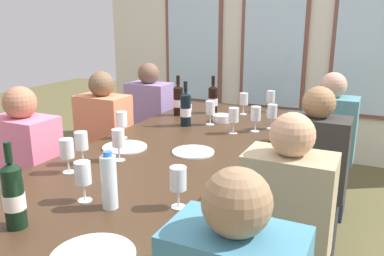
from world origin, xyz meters
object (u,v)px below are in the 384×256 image
(white_plate_1, at_px, (125,147))
(wine_glass_5, at_px, (210,109))
(wine_bottle_3, at_px, (213,99))
(tasting_bowl_1, at_px, (184,107))
(wine_bottle_1, at_px, (186,109))
(seated_person_2, at_px, (105,147))
(wine_glass_7, at_px, (122,120))
(wine_glass_10, at_px, (256,114))
(tasting_bowl_0, at_px, (222,118))
(seated_person_3, at_px, (312,182))
(seated_person_6, at_px, (29,182))
(water_bottle, at_px, (109,182))
(wine_glass_8, at_px, (272,113))
(wine_bottle_0, at_px, (14,195))
(wine_glass_2, at_px, (244,100))
(dining_table, at_px, (171,158))
(wine_glass_6, at_px, (234,116))
(wine_glass_9, at_px, (83,174))
(wine_glass_3, at_px, (118,139))
(white_plate_2, at_px, (193,152))
(wine_glass_11, at_px, (178,180))
(wine_glass_4, at_px, (67,149))
(wine_glass_0, at_px, (81,143))
(seated_person_0, at_px, (150,127))
(wine_glass_1, at_px, (271,98))
(wine_bottle_2, at_px, (178,100))
(seated_person_1, at_px, (327,149))

(white_plate_1, relative_size, wine_glass_5, 1.51)
(wine_bottle_3, height_order, tasting_bowl_1, wine_bottle_3)
(wine_bottle_1, distance_m, seated_person_2, 0.72)
(wine_glass_7, relative_size, wine_glass_10, 1.00)
(tasting_bowl_0, bearing_deg, seated_person_3, -25.58)
(wine_glass_7, distance_m, seated_person_6, 0.67)
(water_bottle, xyz_separation_m, wine_glass_8, (0.28, 1.45, 0.00))
(wine_glass_5, bearing_deg, wine_bottle_0, -92.36)
(wine_glass_8, bearing_deg, wine_glass_2, 133.67)
(white_plate_1, height_order, wine_glass_7, wine_glass_7)
(dining_table, bearing_deg, wine_glass_10, 58.07)
(seated_person_3, bearing_deg, wine_glass_6, 170.49)
(wine_glass_9, bearing_deg, wine_glass_3, 108.99)
(white_plate_2, distance_m, wine_glass_7, 0.55)
(wine_glass_2, relative_size, wine_glass_6, 1.00)
(white_plate_1, distance_m, wine_glass_5, 0.76)
(wine_glass_11, distance_m, seated_person_3, 1.14)
(wine_glass_4, bearing_deg, wine_bottle_1, 83.31)
(wine_bottle_1, xyz_separation_m, wine_glass_2, (0.26, 0.51, -0.01))
(wine_glass_0, xyz_separation_m, wine_glass_5, (0.29, 1.03, 0.00))
(tasting_bowl_1, height_order, seated_person_0, seated_person_0)
(wine_glass_1, distance_m, seated_person_6, 1.92)
(wine_bottle_1, bearing_deg, wine_glass_5, 33.58)
(dining_table, height_order, white_plate_1, white_plate_1)
(water_bottle, distance_m, wine_glass_10, 1.35)
(wine_bottle_3, distance_m, seated_person_2, 0.93)
(wine_glass_5, relative_size, seated_person_6, 0.16)
(wine_glass_0, bearing_deg, wine_glass_9, -48.42)
(wine_glass_3, height_order, wine_glass_9, same)
(wine_glass_2, bearing_deg, seated_person_3, -44.13)
(water_bottle, xyz_separation_m, wine_glass_3, (-0.30, 0.47, 0.01))
(white_plate_2, height_order, wine_glass_7, wine_glass_7)
(tasting_bowl_1, bearing_deg, wine_glass_9, -77.15)
(wine_glass_10, relative_size, wine_glass_11, 1.00)
(wine_bottle_1, bearing_deg, wine_bottle_0, -87.01)
(wine_bottle_3, height_order, wine_glass_4, wine_bottle_3)
(wine_glass_3, bearing_deg, wine_glass_1, 73.95)
(wine_bottle_3, distance_m, wine_glass_9, 1.73)
(wine_glass_9, xyz_separation_m, seated_person_2, (-0.79, 1.14, -0.34))
(wine_bottle_2, xyz_separation_m, wine_bottle_3, (0.22, 0.19, -0.01))
(seated_person_0, bearing_deg, wine_glass_9, -66.35)
(wine_bottle_3, bearing_deg, seated_person_1, 6.15)
(seated_person_2, bearing_deg, wine_glass_3, -46.91)
(wine_glass_1, height_order, seated_person_1, seated_person_1)
(wine_bottle_0, bearing_deg, water_bottle, 51.88)
(wine_glass_4, bearing_deg, seated_person_2, 118.57)
(wine_bottle_1, distance_m, wine_bottle_3, 0.46)
(wine_glass_3, height_order, seated_person_2, seated_person_2)
(wine_glass_4, distance_m, wine_glass_7, 0.61)
(tasting_bowl_0, xyz_separation_m, seated_person_3, (0.73, -0.35, -0.24))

